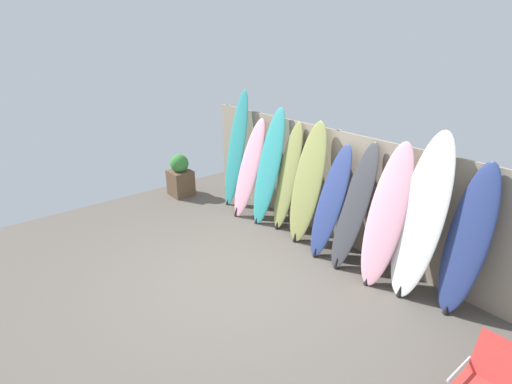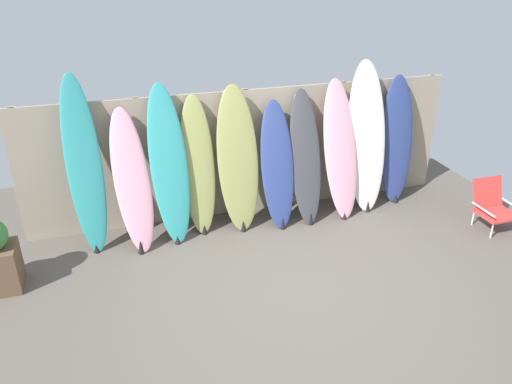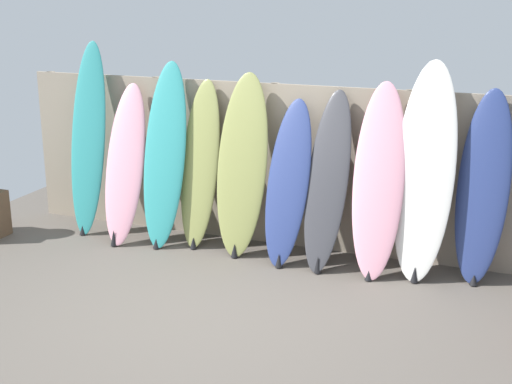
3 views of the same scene
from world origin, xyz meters
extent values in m
plane|color=#5B544C|center=(0.00, 0.00, 0.00)|extent=(7.68, 7.68, 0.00)
cube|color=gray|center=(0.00, 2.00, 0.90)|extent=(6.08, 0.04, 1.80)
cylinder|color=gray|center=(-2.88, 2.04, 0.90)|extent=(0.10, 0.10, 1.80)
cylinder|color=gray|center=(-1.44, 2.04, 0.90)|extent=(0.10, 0.10, 1.80)
cylinder|color=gray|center=(0.00, 2.04, 0.90)|extent=(0.10, 0.10, 1.80)
cylinder|color=gray|center=(1.44, 2.04, 0.90)|extent=(0.10, 0.10, 1.80)
cylinder|color=gray|center=(2.88, 2.04, 0.90)|extent=(0.10, 0.10, 1.80)
ellipsoid|color=teal|center=(-2.15, 1.67, 1.10)|extent=(0.47, 0.59, 2.20)
cone|color=black|center=(-2.15, 1.43, 0.07)|extent=(0.08, 0.08, 0.11)
ellipsoid|color=pink|center=(-1.61, 1.56, 0.88)|extent=(0.54, 0.81, 1.75)
cone|color=black|center=(-1.61, 1.24, 0.10)|extent=(0.08, 0.08, 0.18)
ellipsoid|color=teal|center=(-1.14, 1.61, 1.01)|extent=(0.53, 0.68, 2.02)
cone|color=black|center=(-1.14, 1.34, 0.07)|extent=(0.08, 0.08, 0.11)
ellipsoid|color=olive|center=(-0.75, 1.70, 0.92)|extent=(0.46, 0.53, 1.83)
cone|color=black|center=(-0.75, 1.48, 0.07)|extent=(0.08, 0.08, 0.13)
ellipsoid|color=olive|center=(-0.22, 1.63, 0.97)|extent=(0.56, 0.55, 1.93)
cone|color=black|center=(-0.22, 1.40, 0.08)|extent=(0.08, 0.08, 0.15)
ellipsoid|color=navy|center=(0.31, 1.57, 0.85)|extent=(0.49, 0.66, 1.69)
cone|color=black|center=(0.31, 1.30, 0.08)|extent=(0.08, 0.08, 0.14)
ellipsoid|color=#38383D|center=(0.73, 1.59, 0.90)|extent=(0.47, 0.70, 1.80)
cone|color=black|center=(0.73, 1.30, 0.10)|extent=(0.08, 0.08, 0.17)
ellipsoid|color=pink|center=(1.25, 1.58, 0.95)|extent=(0.55, 0.68, 1.91)
cone|color=black|center=(1.25, 1.31, 0.06)|extent=(0.08, 0.08, 0.10)
ellipsoid|color=white|center=(1.68, 1.65, 1.07)|extent=(0.60, 0.56, 2.13)
cone|color=black|center=(1.68, 1.42, 0.09)|extent=(0.08, 0.08, 0.16)
ellipsoid|color=navy|center=(2.23, 1.73, 0.94)|extent=(0.55, 0.49, 1.89)
cone|color=black|center=(2.23, 1.55, 0.06)|extent=(0.08, 0.08, 0.11)
cylinder|color=silver|center=(2.89, 0.26, 0.11)|extent=(0.02, 0.02, 0.22)
cylinder|color=silver|center=(2.89, 0.63, 0.11)|extent=(0.02, 0.02, 0.22)
cylinder|color=silver|center=(3.30, 0.63, 0.11)|extent=(0.02, 0.02, 0.22)
cube|color=red|center=(3.10, 0.45, 0.23)|extent=(0.48, 0.44, 0.03)
cube|color=red|center=(3.10, 0.69, 0.44)|extent=(0.46, 0.17, 0.44)
cylinder|color=silver|center=(2.86, 0.45, 0.34)|extent=(0.02, 0.44, 0.02)
camera|label=1|loc=(3.82, -2.74, 3.18)|focal=28.00mm
camera|label=2|loc=(-1.79, -4.30, 3.48)|focal=35.00mm
camera|label=3|loc=(2.53, -5.17, 2.82)|focal=50.00mm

